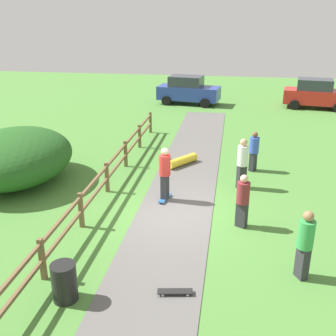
# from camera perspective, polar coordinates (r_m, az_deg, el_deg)

# --- Properties ---
(ground_plane) EXTENTS (60.00, 60.00, 0.00)m
(ground_plane) POSITION_cam_1_polar(r_m,az_deg,el_deg) (13.03, 0.92, -6.38)
(ground_plane) COLOR #4C8438
(asphalt_path) EXTENTS (2.40, 28.00, 0.02)m
(asphalt_path) POSITION_cam_1_polar(r_m,az_deg,el_deg) (13.02, 0.92, -6.34)
(asphalt_path) COLOR #605E5B
(asphalt_path) RESTS_ON ground_plane
(wooden_fence) EXTENTS (0.12, 18.12, 1.10)m
(wooden_fence) POSITION_cam_1_polar(r_m,az_deg,el_deg) (13.32, -10.22, -2.91)
(wooden_fence) COLOR brown
(wooden_fence) RESTS_ON ground_plane
(bush_large) EXTENTS (4.03, 4.84, 1.98)m
(bush_large) POSITION_cam_1_polar(r_m,az_deg,el_deg) (16.05, -20.70, 1.47)
(bush_large) COLOR #23561E
(bush_large) RESTS_ON ground_plane
(trash_bin) EXTENTS (0.56, 0.56, 0.90)m
(trash_bin) POSITION_cam_1_polar(r_m,az_deg,el_deg) (9.55, -14.35, -15.26)
(trash_bin) COLOR black
(trash_bin) RESTS_ON ground_plane
(skater_riding) EXTENTS (0.45, 0.82, 1.86)m
(skater_riding) POSITION_cam_1_polar(r_m,az_deg,el_deg) (13.46, -0.45, -0.49)
(skater_riding) COLOR #265999
(skater_riding) RESTS_ON asphalt_path
(skater_fallen) EXTENTS (1.44, 1.44, 0.36)m
(skater_fallen) POSITION_cam_1_polar(r_m,az_deg,el_deg) (16.97, 1.80, 1.06)
(skater_fallen) COLOR yellow
(skater_fallen) RESTS_ON asphalt_path
(skateboard_loose) EXTENTS (0.82, 0.33, 0.08)m
(skateboard_loose) POSITION_cam_1_polar(r_m,az_deg,el_deg) (9.61, 1.00, -16.94)
(skateboard_loose) COLOR black
(skateboard_loose) RESTS_ON asphalt_path
(bystander_white) EXTENTS (0.53, 0.53, 1.86)m
(bystander_white) POSITION_cam_1_polar(r_m,az_deg,el_deg) (14.71, 10.41, 0.97)
(bystander_white) COLOR #2D2D33
(bystander_white) RESTS_ON ground_plane
(bystander_blue) EXTENTS (0.52, 0.52, 1.62)m
(bystander_blue) POSITION_cam_1_polar(r_m,az_deg,el_deg) (16.50, 11.97, 2.54)
(bystander_blue) COLOR #2D2D33
(bystander_blue) RESTS_ON ground_plane
(bystander_green) EXTENTS (0.51, 0.51, 1.78)m
(bystander_green) POSITION_cam_1_polar(r_m,az_deg,el_deg) (10.16, 18.69, -9.78)
(bystander_green) COLOR #2D2D33
(bystander_green) RESTS_ON ground_plane
(bystander_maroon) EXTENTS (0.52, 0.52, 1.66)m
(bystander_maroon) POSITION_cam_1_polar(r_m,az_deg,el_deg) (12.07, 10.45, -4.26)
(bystander_maroon) COLOR #2D2D33
(bystander_maroon) RESTS_ON ground_plane
(parked_car_blue) EXTENTS (4.40, 2.46, 1.92)m
(parked_car_blue) POSITION_cam_1_polar(r_m,az_deg,el_deg) (28.55, 2.84, 10.86)
(parked_car_blue) COLOR #283D99
(parked_car_blue) RESTS_ON ground_plane
(parked_car_red) EXTENTS (4.40, 2.46, 1.92)m
(parked_car_red) POSITION_cam_1_polar(r_m,az_deg,el_deg) (28.89, 20.08, 9.75)
(parked_car_red) COLOR red
(parked_car_red) RESTS_ON ground_plane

